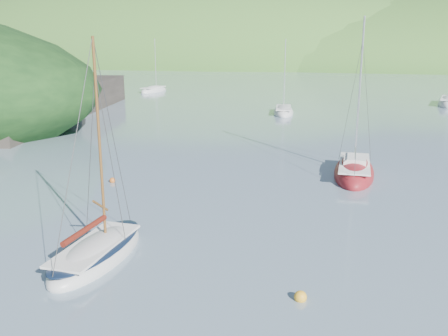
% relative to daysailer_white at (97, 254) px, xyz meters
% --- Properties ---
extents(ground, '(700.00, 700.00, 0.00)m').
position_rel_daysailer_white_xyz_m(ground, '(3.51, -1.42, -0.22)').
color(ground, '#7793A4').
rests_on(ground, ground).
extents(shoreline_hills, '(690.00, 135.00, 56.00)m').
position_rel_daysailer_white_xyz_m(shoreline_hills, '(-6.15, 171.00, -0.22)').
color(shoreline_hills, '#45762D').
rests_on(shoreline_hills, ground).
extents(daysailer_white, '(2.50, 6.41, 9.76)m').
position_rel_daysailer_white_xyz_m(daysailer_white, '(0.00, 0.00, 0.00)').
color(daysailer_white, silver).
rests_on(daysailer_white, ground).
extents(sloop_red, '(2.68, 7.62, 11.23)m').
position_rel_daysailer_white_xyz_m(sloop_red, '(10.23, 16.20, -0.01)').
color(sloop_red, maroon).
rests_on(sloop_red, ground).
extents(distant_sloop_a, '(3.26, 6.94, 9.53)m').
position_rel_daysailer_white_xyz_m(distant_sloop_a, '(1.52, 42.38, -0.05)').
color(distant_sloop_a, silver).
rests_on(distant_sloop_a, ground).
extents(distant_sloop_c, '(3.58, 6.95, 9.46)m').
position_rel_daysailer_white_xyz_m(distant_sloop_c, '(-23.23, 61.04, -0.05)').
color(distant_sloop_c, silver).
rests_on(distant_sloop_c, ground).
extents(mooring_buoys, '(22.07, 12.10, 0.46)m').
position_rel_daysailer_white_xyz_m(mooring_buoys, '(7.69, 4.50, -0.10)').
color(mooring_buoys, yellow).
rests_on(mooring_buoys, ground).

